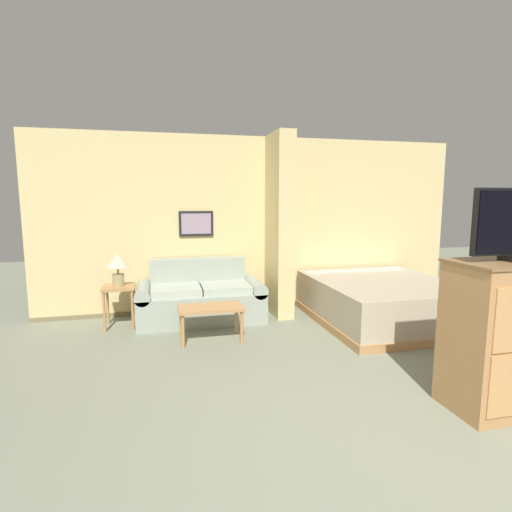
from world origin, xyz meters
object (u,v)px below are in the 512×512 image
at_px(tv_dresser, 511,335).
at_px(bed, 382,300).
at_px(couch, 200,298).
at_px(coffee_table, 211,311).
at_px(table_lamp, 118,264).

relative_size(tv_dresser, bed, 0.58).
xyz_separation_m(couch, tv_dresser, (2.17, -2.98, 0.30)).
distance_m(coffee_table, tv_dresser, 3.01).
relative_size(couch, tv_dresser, 1.44).
distance_m(table_lamp, tv_dresser, 4.35).
distance_m(couch, tv_dresser, 3.70).
height_order(coffee_table, table_lamp, table_lamp).
bearing_deg(coffee_table, tv_dresser, -44.53).
bearing_deg(table_lamp, coffee_table, -35.83).
distance_m(coffee_table, table_lamp, 1.44).
distance_m(couch, bed, 2.53).
xyz_separation_m(tv_dresser, bed, (0.27, 2.32, -0.31)).
distance_m(couch, table_lamp, 1.20).
bearing_deg(tv_dresser, bed, 83.36).
bearing_deg(couch, coffee_table, -87.74).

